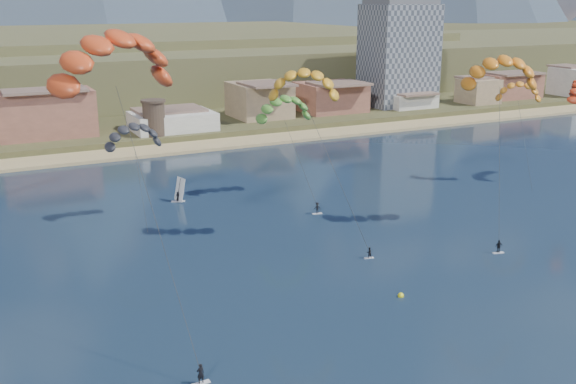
{
  "coord_description": "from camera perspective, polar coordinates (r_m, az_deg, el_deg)",
  "views": [
    {
      "loc": [
        -35.71,
        -40.05,
        33.5
      ],
      "look_at": [
        0.0,
        32.0,
        10.0
      ],
      "focal_mm": 41.31,
      "sensor_mm": 36.0,
      "label": 1
    }
  ],
  "objects": [
    {
      "name": "beach",
      "position": [
        153.98,
        -12.34,
        3.44
      ],
      "size": [
        2200.0,
        12.0,
        0.9
      ],
      "color": "tan",
      "rests_on": "ground"
    },
    {
      "name": "land",
      "position": [
        602.04,
        -23.45,
        11.8
      ],
      "size": [
        2200.0,
        900.0,
        4.0
      ],
      "color": "#4E462A",
      "rests_on": "ground"
    },
    {
      "name": "foothills",
      "position": [
        279.71,
        -14.53,
        10.78
      ],
      "size": [
        940.0,
        210.0,
        18.0
      ],
      "color": "brown",
      "rests_on": "ground"
    },
    {
      "name": "apartment_tower",
      "position": [
        207.5,
        9.5,
        11.74
      ],
      "size": [
        20.0,
        16.0,
        32.0
      ],
      "color": "gray",
      "rests_on": "ground"
    },
    {
      "name": "watchtower",
      "position": [
        161.63,
        -11.47,
        6.31
      ],
      "size": [
        5.82,
        5.82,
        8.6
      ],
      "color": "#47382D",
      "rests_on": "ground"
    },
    {
      "name": "kitesurfer_red",
      "position": [
        67.96,
        -14.8,
        11.64
      ],
      "size": [
        14.93,
        21.2,
        33.25
      ],
      "color": "silver",
      "rests_on": "ground"
    },
    {
      "name": "kitesurfer_yellow",
      "position": [
        91.77,
        1.4,
        9.61
      ],
      "size": [
        10.91,
        15.83,
        26.18
      ],
      "color": "silver",
      "rests_on": "ground"
    },
    {
      "name": "kitesurfer_orange",
      "position": [
        102.76,
        17.91,
        10.17
      ],
      "size": [
        14.81,
        15.44,
        27.7
      ],
      "color": "silver",
      "rests_on": "ground"
    },
    {
      "name": "kitesurfer_green",
      "position": [
        114.58,
        -0.3,
        7.48
      ],
      "size": [
        10.54,
        15.03,
        20.09
      ],
      "color": "silver",
      "rests_on": "ground"
    },
    {
      "name": "distant_kite_dark",
      "position": [
        104.23,
        -13.19,
        5.09
      ],
      "size": [
        9.57,
        6.25,
        17.19
      ],
      "color": "#262626",
      "rests_on": "ground"
    },
    {
      "name": "distant_kite_orange",
      "position": [
        130.64,
        19.28,
        8.43
      ],
      "size": [
        8.49,
        8.03,
        20.39
      ],
      "color": "#262626",
      "rests_on": "ground"
    },
    {
      "name": "distant_kite_red",
      "position": [
        135.79,
        23.56,
        8.26
      ],
      "size": [
        9.08,
        8.24,
        20.5
      ],
      "color": "#262626",
      "rests_on": "ground"
    },
    {
      "name": "windsurfer",
      "position": [
        114.99,
        -9.39,
        -0.19
      ],
      "size": [
        2.46,
        2.67,
        4.13
      ],
      "color": "silver",
      "rests_on": "ground"
    },
    {
      "name": "buoy",
      "position": [
        79.49,
        9.69,
        -8.78
      ],
      "size": [
        0.74,
        0.74,
        0.74
      ],
      "color": "yellow",
      "rests_on": "ground"
    }
  ]
}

